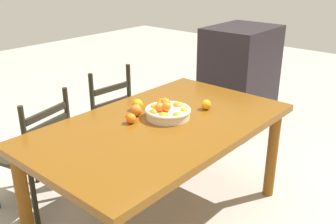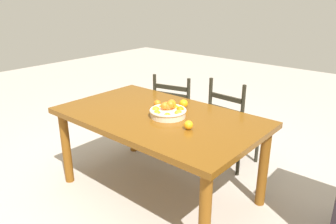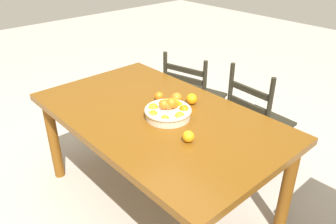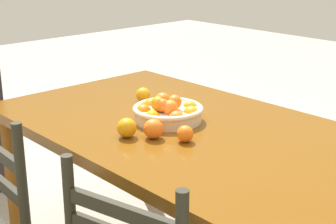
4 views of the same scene
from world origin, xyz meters
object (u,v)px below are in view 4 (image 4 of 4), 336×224
object	(u,v)px
fruit_bowl	(168,111)
orange_loose_3	(153,129)
orange_loose_1	(127,128)
dining_table	(185,145)
orange_loose_2	(143,95)
orange_loose_0	(185,134)

from	to	relation	value
fruit_bowl	orange_loose_3	world-z (taller)	fruit_bowl
fruit_bowl	orange_loose_1	xyz separation A→B (m)	(-0.03, 0.25, -0.01)
dining_table	orange_loose_3	world-z (taller)	orange_loose_3
dining_table	orange_loose_2	distance (m)	0.41
fruit_bowl	orange_loose_2	distance (m)	0.31
dining_table	orange_loose_2	xyz separation A→B (m)	(0.38, -0.08, 0.13)
fruit_bowl	orange_loose_0	bearing A→B (deg)	153.06
orange_loose_1	orange_loose_2	world-z (taller)	orange_loose_1
orange_loose_2	orange_loose_3	bearing A→B (deg)	144.61
fruit_bowl	orange_loose_2	bearing A→B (deg)	-20.38
orange_loose_0	orange_loose_1	xyz separation A→B (m)	(0.19, 0.13, 0.01)
orange_loose_1	orange_loose_3	distance (m)	0.11
dining_table	orange_loose_2	size ratio (longest dim) A/B	25.00
dining_table	orange_loose_3	bearing A→B (deg)	96.88
fruit_bowl	orange_loose_1	distance (m)	0.25
orange_loose_0	orange_loose_3	xyz separation A→B (m)	(0.11, 0.06, 0.01)
orange_loose_3	fruit_bowl	bearing A→B (deg)	-58.11
orange_loose_0	orange_loose_3	world-z (taller)	orange_loose_3
orange_loose_1	orange_loose_3	bearing A→B (deg)	-139.17
fruit_bowl	orange_loose_1	bearing A→B (deg)	97.08
fruit_bowl	orange_loose_2	world-z (taller)	fruit_bowl
fruit_bowl	orange_loose_0	world-z (taller)	fruit_bowl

